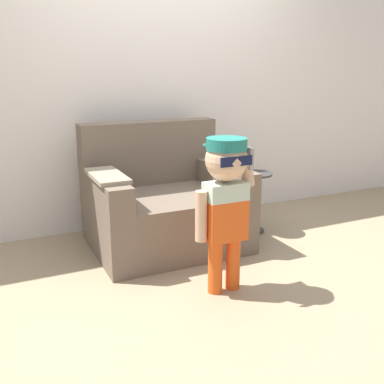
% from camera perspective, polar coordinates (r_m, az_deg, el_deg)
% --- Properties ---
extents(ground_plane, '(10.00, 10.00, 0.00)m').
position_cam_1_polar(ground_plane, '(3.56, 0.46, -7.31)').
color(ground_plane, '#998466').
extents(wall_back, '(10.00, 0.05, 2.60)m').
position_cam_1_polar(wall_back, '(4.05, -4.72, 14.28)').
color(wall_back, silver).
rests_on(wall_back, ground_plane).
extents(armchair, '(1.17, 0.93, 0.96)m').
position_cam_1_polar(armchair, '(3.59, -3.70, -1.47)').
color(armchair, '#6B5B4C').
rests_on(armchair, ground_plane).
extents(person_child, '(0.40, 0.30, 0.98)m').
position_cam_1_polar(person_child, '(2.72, 4.25, 0.04)').
color(person_child, '#E05119').
rests_on(person_child, ground_plane).
extents(side_table, '(0.28, 0.28, 0.53)m').
position_cam_1_polar(side_table, '(3.88, 7.98, -0.60)').
color(side_table, '#333333').
rests_on(side_table, ground_plane).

